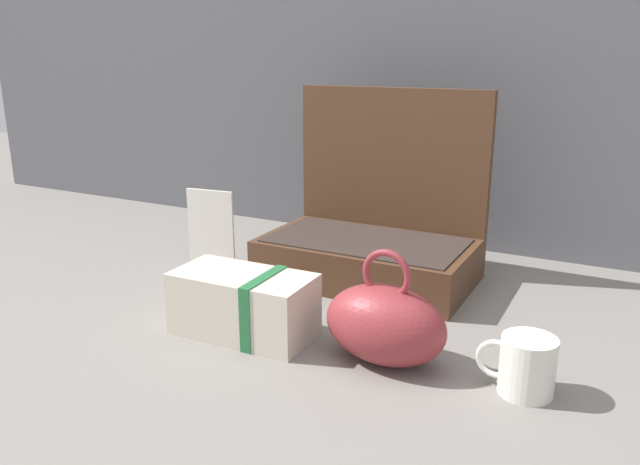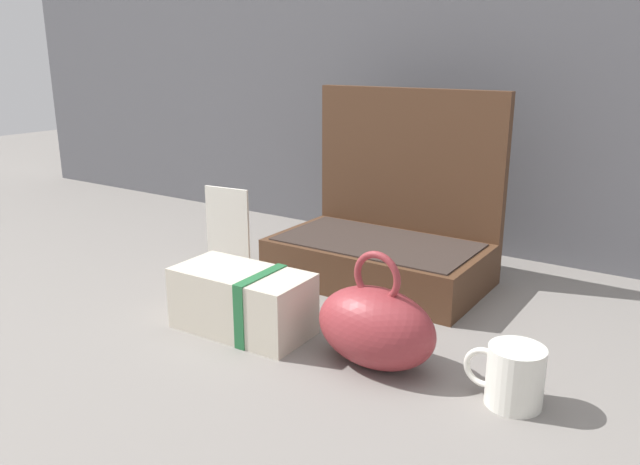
{
  "view_description": "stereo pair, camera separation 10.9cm",
  "coord_description": "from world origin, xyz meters",
  "px_view_note": "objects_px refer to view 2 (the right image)",
  "views": [
    {
      "loc": [
        0.47,
        -0.94,
        0.48
      ],
      "look_at": [
        -0.01,
        -0.02,
        0.17
      ],
      "focal_mm": 35.12,
      "sensor_mm": 36.0,
      "label": 1
    },
    {
      "loc": [
        0.56,
        -0.89,
        0.48
      ],
      "look_at": [
        -0.01,
        -0.02,
        0.17
      ],
      "focal_mm": 35.12,
      "sensor_mm": 36.0,
      "label": 2
    }
  ],
  "objects_px": {
    "coffee_mug": "(513,376)",
    "teal_pouch_handbag": "(376,326)",
    "cream_toiletry_bag": "(244,301)",
    "info_card_left": "(228,226)",
    "open_suitcase": "(386,237)"
  },
  "relations": [
    {
      "from": "coffee_mug",
      "to": "teal_pouch_handbag",
      "type": "bearing_deg",
      "value": -178.57
    },
    {
      "from": "teal_pouch_handbag",
      "to": "coffee_mug",
      "type": "xyz_separation_m",
      "value": [
        0.21,
        0.01,
        -0.02
      ]
    },
    {
      "from": "cream_toiletry_bag",
      "to": "info_card_left",
      "type": "relative_size",
      "value": 1.38
    },
    {
      "from": "coffee_mug",
      "to": "cream_toiletry_bag",
      "type": "bearing_deg",
      "value": -177.1
    },
    {
      "from": "teal_pouch_handbag",
      "to": "info_card_left",
      "type": "relative_size",
      "value": 1.18
    },
    {
      "from": "teal_pouch_handbag",
      "to": "info_card_left",
      "type": "distance_m",
      "value": 0.58
    },
    {
      "from": "coffee_mug",
      "to": "info_card_left",
      "type": "relative_size",
      "value": 0.64
    },
    {
      "from": "teal_pouch_handbag",
      "to": "info_card_left",
      "type": "xyz_separation_m",
      "value": [
        -0.52,
        0.25,
        0.02
      ]
    },
    {
      "from": "open_suitcase",
      "to": "info_card_left",
      "type": "bearing_deg",
      "value": -162.66
    },
    {
      "from": "coffee_mug",
      "to": "info_card_left",
      "type": "distance_m",
      "value": 0.78
    },
    {
      "from": "open_suitcase",
      "to": "coffee_mug",
      "type": "xyz_separation_m",
      "value": [
        0.39,
        -0.35,
        -0.05
      ]
    },
    {
      "from": "open_suitcase",
      "to": "coffee_mug",
      "type": "relative_size",
      "value": 3.83
    },
    {
      "from": "cream_toiletry_bag",
      "to": "coffee_mug",
      "type": "height_order",
      "value": "cream_toiletry_bag"
    },
    {
      "from": "open_suitcase",
      "to": "info_card_left",
      "type": "distance_m",
      "value": 0.37
    },
    {
      "from": "open_suitcase",
      "to": "cream_toiletry_bag",
      "type": "xyz_separation_m",
      "value": [
        -0.08,
        -0.37,
        -0.04
      ]
    }
  ]
}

